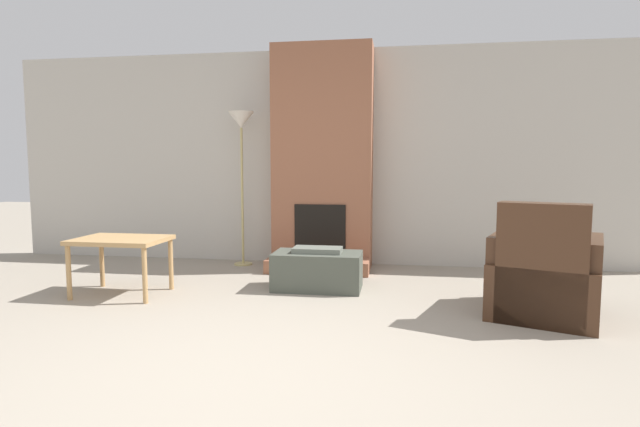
# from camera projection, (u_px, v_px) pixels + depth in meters

# --- Properties ---
(ground_plane) EXTENTS (24.00, 24.00, 0.00)m
(ground_plane) POSITION_uv_depth(u_px,v_px,m) (240.00, 375.00, 2.89)
(ground_plane) COLOR gray
(wall_back) EXTENTS (8.12, 0.06, 2.60)m
(wall_back) POSITION_uv_depth(u_px,v_px,m) (326.00, 158.00, 6.12)
(wall_back) COLOR #BCB7AD
(wall_back) RESTS_ON ground_plane
(fireplace) EXTENTS (1.16, 0.77, 2.60)m
(fireplace) POSITION_uv_depth(u_px,v_px,m) (322.00, 163.00, 5.88)
(fireplace) COLOR #935B42
(fireplace) RESTS_ON ground_plane
(ottoman) EXTENTS (0.85, 0.46, 0.41)m
(ottoman) POSITION_uv_depth(u_px,v_px,m) (317.00, 270.00, 4.87)
(ottoman) COLOR #474C42
(ottoman) RESTS_ON ground_plane
(armchair) EXTENTS (1.04, 1.07, 0.93)m
(armchair) POSITION_uv_depth(u_px,v_px,m) (544.00, 280.00, 3.96)
(armchair) COLOR #422819
(armchair) RESTS_ON ground_plane
(side_table) EXTENTS (0.81, 0.59, 0.54)m
(side_table) POSITION_uv_depth(u_px,v_px,m) (121.00, 245.00, 4.64)
(side_table) COLOR tan
(side_table) RESTS_ON ground_plane
(floor_lamp_left) EXTENTS (0.31, 0.31, 1.84)m
(floor_lamp_left) POSITION_uv_depth(u_px,v_px,m) (241.00, 132.00, 5.94)
(floor_lamp_left) COLOR tan
(floor_lamp_left) RESTS_ON ground_plane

